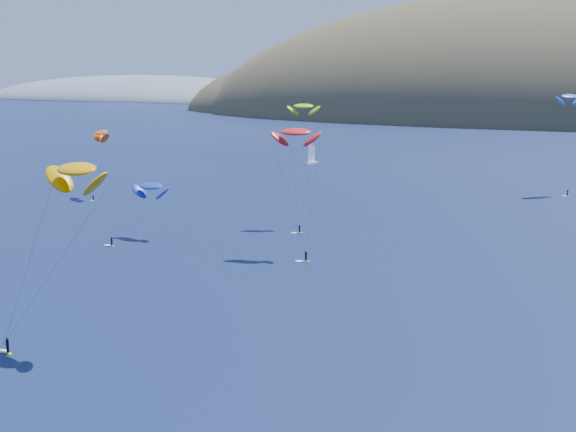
% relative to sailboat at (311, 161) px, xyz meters
% --- Properties ---
extents(headland, '(460.00, 250.00, 60.00)m').
position_rel_sailboat_xyz_m(headland, '(-382.34, 527.14, -4.22)').
color(headland, slate).
rests_on(headland, ground).
extents(sailboat, '(7.87, 6.79, 9.49)m').
position_rel_sailboat_xyz_m(sailboat, '(0.00, 0.00, 0.00)').
color(sailboat, white).
rests_on(sailboat, ground).
extents(kitesurfer_1, '(9.13, 11.17, 19.35)m').
position_rel_sailboat_xyz_m(kitesurfer_1, '(-23.71, -90.80, 16.09)').
color(kitesurfer_1, '#C2C916').
rests_on(kitesurfer_1, ground).
extents(kitesurfer_2, '(12.44, 10.14, 24.28)m').
position_rel_sailboat_xyz_m(kitesurfer_2, '(41.39, -187.30, 20.66)').
color(kitesurfer_2, '#C2C916').
rests_on(kitesurfer_2, ground).
extents(kitesurfer_3, '(7.17, 11.48, 27.29)m').
position_rel_sailboat_xyz_m(kitesurfer_3, '(38.41, -106.24, 24.51)').
color(kitesurfer_3, '#C2C916').
rests_on(kitesurfer_3, ground).
extents(kitesurfer_4, '(8.89, 8.84, 28.39)m').
position_rel_sailboat_xyz_m(kitesurfer_4, '(87.56, -38.59, 25.10)').
color(kitesurfer_4, '#C2C916').
rests_on(kitesurfer_4, ground).
extents(kitesurfer_9, '(9.08, 7.84, 24.53)m').
position_rel_sailboat_xyz_m(kitesurfer_9, '(47.29, -132.61, 21.28)').
color(kitesurfer_9, '#C2C916').
rests_on(kitesurfer_9, ground).
extents(kitesurfer_10, '(8.85, 12.77, 12.69)m').
position_rel_sailboat_xyz_m(kitesurfer_10, '(15.13, -129.65, 9.46)').
color(kitesurfer_10, '#C2C916').
rests_on(kitesurfer_10, ground).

